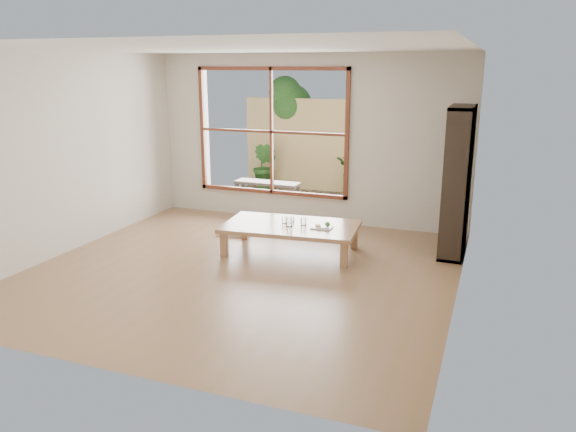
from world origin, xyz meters
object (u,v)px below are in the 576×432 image
Objects in this scene: bookshelf at (457,182)px; garden_bench at (267,185)px; low_table at (291,228)px; food_tray at (323,227)px.

bookshelf is 3.83m from garden_bench.
low_table is 6.76× the size of food_tray.
food_tray reaches higher than low_table.
low_table is at bearing -160.21° from bookshelf.
bookshelf is at bearing 14.66° from low_table.
bookshelf is (2.02, 0.73, 0.63)m from low_table.
garden_bench is (-1.80, 2.44, -0.06)m from food_tray.
garden_bench is at bearing 113.96° from low_table.
bookshelf reaches higher than low_table.
food_tray is at bearing -6.71° from low_table.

